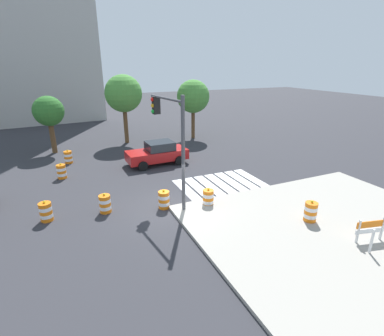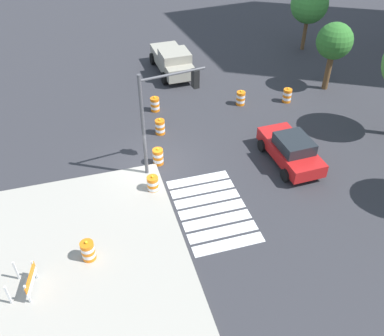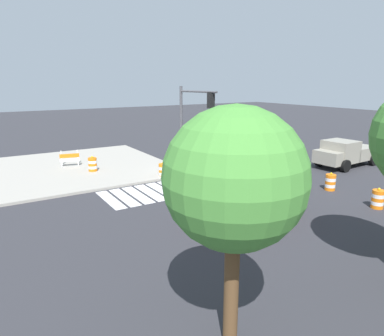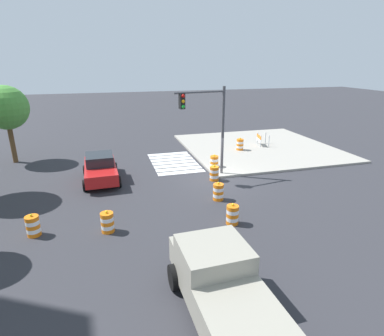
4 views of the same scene
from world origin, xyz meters
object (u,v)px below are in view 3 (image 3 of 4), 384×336
Objects in this scene: traffic_barrel_far_curb at (198,169)px; construction_barricade at (70,158)px; pickup_truck at (345,153)px; traffic_barrel_median_far at (330,182)px; traffic_barrel_near_corner at (271,162)px; traffic_barrel_median_near at (163,171)px; traffic_barrel_lane_center at (239,166)px; street_tree_corner_lot at (235,180)px; traffic_barrel_crosswalk_end at (378,199)px; sports_car at (244,197)px; traffic_light_pole at (193,116)px; traffic_barrel_on_sidewalk at (93,164)px.

construction_barricade is (6.50, -6.52, 0.27)m from traffic_barrel_far_curb.
pickup_truck reaches higher than traffic_barrel_median_far.
traffic_barrel_near_corner and traffic_barrel_median_far have the same top height.
traffic_barrel_median_near is at bearing -18.75° from pickup_truck.
traffic_barrel_median_far is at bearing 132.79° from traffic_barrel_median_near.
street_tree_corner_lot reaches higher than traffic_barrel_lane_center.
pickup_truck is 0.94× the size of street_tree_corner_lot.
traffic_barrel_far_curb is (4.08, -9.57, 0.00)m from traffic_barrel_crosswalk_end.
traffic_barrel_far_curb is at bearing -120.03° from street_tree_corner_lot.
sports_car is 4.28× the size of traffic_barrel_median_far.
street_tree_corner_lot is at bearing 87.28° from construction_barricade.
traffic_barrel_crosswalk_end is 0.18× the size of street_tree_corner_lot.
traffic_barrel_median_near is (6.21, -10.32, 0.00)m from traffic_barrel_crosswalk_end.
sports_car reaches higher than construction_barricade.
traffic_barrel_median_near is at bearing -58.97° from traffic_barrel_crosswalk_end.
traffic_barrel_median_near and traffic_barrel_far_curb have the same top height.
traffic_light_pole reaches higher than sports_car.
traffic_barrel_median_near is 0.74× the size of construction_barricade.
street_tree_corner_lot reaches higher than sports_car.
traffic_barrel_far_curb is 9.21m from construction_barricade.
pickup_truck is 17.54m from traffic_barrel_on_sidewalk.
traffic_barrel_median_near is at bearing -19.34° from traffic_barrel_far_curb.
traffic_light_pole is (4.68, -9.22, 3.46)m from traffic_barrel_crosswalk_end.
traffic_barrel_near_corner is at bearing 154.60° from traffic_barrel_on_sidewalk.
pickup_truck is 7.92m from traffic_barrel_lane_center.
street_tree_corner_lot is (7.42, 12.83, 3.51)m from traffic_barrel_far_curb.
construction_barricade is (0.92, -2.34, 0.12)m from traffic_barrel_on_sidewalk.
traffic_light_pole is at bearing -101.19° from sports_car.
sports_car reaches higher than traffic_barrel_median_far.
sports_car reaches higher than traffic_barrel_crosswalk_end.
sports_car is 3.17× the size of construction_barricade.
traffic_barrel_crosswalk_end and traffic_barrel_lane_center have the same top height.
pickup_truck is at bearing 161.38° from traffic_barrel_far_curb.
street_tree_corner_lot reaches higher than traffic_barrel_far_curb.
traffic_barrel_near_corner is 1.00× the size of traffic_barrel_median_near.
street_tree_corner_lot reaches higher than traffic_barrel_crosswalk_end.
traffic_barrel_far_curb is at bearing -148.97° from traffic_light_pole.
traffic_barrel_far_curb is 6.97m from traffic_barrel_on_sidewalk.
traffic_light_pole is at bearing -63.10° from traffic_barrel_crosswalk_end.
traffic_barrel_on_sidewalk reaches higher than traffic_barrel_lane_center.
traffic_barrel_on_sidewalk is at bearing -46.43° from traffic_barrel_median_far.
traffic_barrel_near_corner is 0.19× the size of traffic_light_pole.
pickup_truck is at bearing 160.12° from traffic_barrel_lane_center.
traffic_barrel_median_near is 9.91m from traffic_barrel_median_far.
sports_car is at bearing 15.41° from pickup_truck.
street_tree_corner_lot is (10.20, 12.08, 3.51)m from traffic_barrel_lane_center.
traffic_light_pole reaches higher than traffic_barrel_median_far.
traffic_barrel_median_near is 3.94m from traffic_light_pole.
traffic_barrel_near_corner is 0.74× the size of construction_barricade.
street_tree_corner_lot is at bearing 15.82° from traffic_barrel_crosswalk_end.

